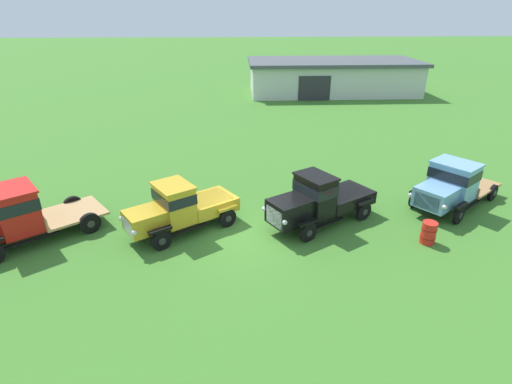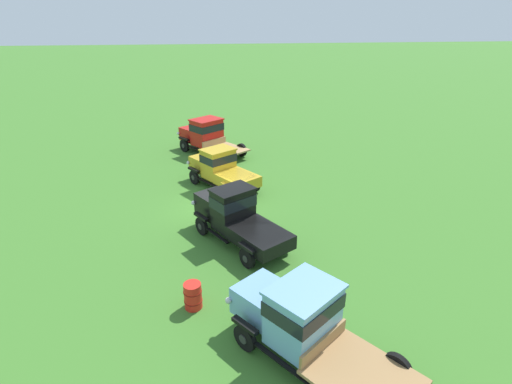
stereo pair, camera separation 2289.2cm
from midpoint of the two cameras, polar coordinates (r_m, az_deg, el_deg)
name	(u,v)px [view 2 (the right image)]	position (r m, az deg, el deg)	size (l,w,h in m)	color
ground_plane	(216,209)	(14.42, 26.42, -16.10)	(240.00, 240.00, 0.00)	#3D7528
vintage_truck_foreground_near	(206,134)	(20.65, 13.03, 2.22)	(5.56, 4.90, 2.35)	black
vintage_truck_second_in_line	(221,168)	(15.89, 23.16, -6.76)	(4.84, 3.98, 2.15)	black
vintage_truck_midrow_center	(236,216)	(12.52, 38.31, -19.53)	(5.25, 4.05, 2.30)	black
vintage_truck_far_side	(299,317)	(12.00, 68.73, -33.56)	(5.54, 4.87, 2.24)	black
oil_drum_beside_row	(193,296)	(10.53, 47.52, -38.45)	(0.61, 0.61, 0.92)	red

